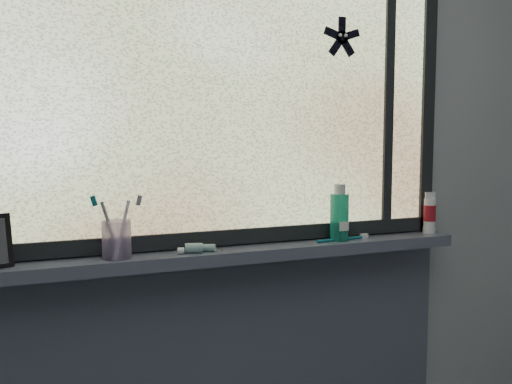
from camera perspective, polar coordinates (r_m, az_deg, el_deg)
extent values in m
cube|color=#9EA3A8|center=(1.90, -2.63, 1.62)|extent=(3.00, 0.01, 2.50)
cube|color=#484D60|center=(1.86, -1.82, -6.22)|extent=(1.62, 0.14, 0.04)
cube|color=silver|center=(1.88, -2.43, 10.14)|extent=(1.50, 0.01, 1.00)
cube|color=black|center=(1.90, -2.33, -4.46)|extent=(1.60, 0.03, 0.05)
cube|color=black|center=(2.26, 16.73, 9.16)|extent=(0.05, 0.03, 1.10)
cube|color=black|center=(2.15, 13.05, 9.43)|extent=(0.03, 0.03, 1.00)
cylinder|color=#BAA3D7|center=(1.74, -13.77, -4.65)|extent=(0.10, 0.10, 0.11)
cylinder|color=#1C9176|center=(2.00, 8.34, -2.02)|extent=(0.08, 0.08, 0.16)
cylinder|color=silver|center=(2.23, 16.98, -1.85)|extent=(0.05, 0.05, 0.11)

